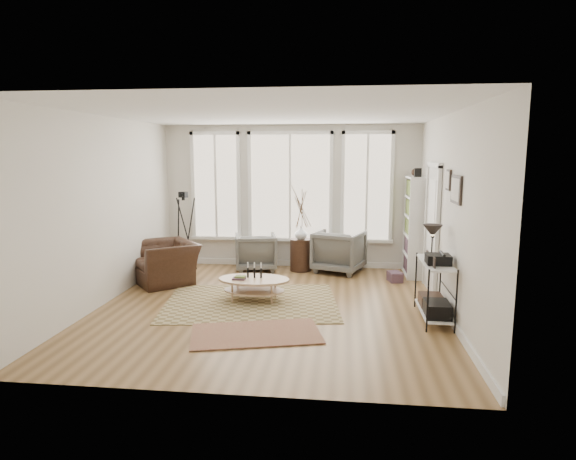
# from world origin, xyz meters

# --- Properties ---
(room) EXTENTS (5.50, 5.54, 2.90)m
(room) POSITION_xyz_m (0.02, 0.03, 1.43)
(room) COLOR olive
(room) RESTS_ON ground
(bay_window) EXTENTS (4.14, 0.12, 2.24)m
(bay_window) POSITION_xyz_m (0.00, 2.71, 1.61)
(bay_window) COLOR tan
(bay_window) RESTS_ON ground
(door) EXTENTS (0.09, 1.06, 2.22)m
(door) POSITION_xyz_m (2.57, 1.15, 1.12)
(door) COLOR silver
(door) RESTS_ON ground
(bookcase) EXTENTS (0.31, 0.85, 2.06)m
(bookcase) POSITION_xyz_m (2.44, 2.23, 0.96)
(bookcase) COLOR white
(bookcase) RESTS_ON ground
(low_shelf) EXTENTS (0.38, 1.08, 1.30)m
(low_shelf) POSITION_xyz_m (2.38, -0.30, 0.51)
(low_shelf) COLOR white
(low_shelf) RESTS_ON ground
(wall_art) EXTENTS (0.04, 0.88, 0.44)m
(wall_art) POSITION_xyz_m (2.58, -0.27, 1.88)
(wall_art) COLOR black
(wall_art) RESTS_ON ground
(rug_main) EXTENTS (2.91, 2.34, 0.01)m
(rug_main) POSITION_xyz_m (-0.33, 0.15, 0.01)
(rug_main) COLOR brown
(rug_main) RESTS_ON ground
(rug_runner) EXTENTS (1.84, 1.31, 0.01)m
(rug_runner) POSITION_xyz_m (-0.02, -1.16, 0.01)
(rug_runner) COLOR brown
(rug_runner) RESTS_ON ground
(coffee_table) EXTENTS (1.15, 0.75, 0.52)m
(coffee_table) POSITION_xyz_m (-0.32, 0.28, 0.28)
(coffee_table) COLOR tan
(coffee_table) RESTS_ON ground
(armchair_left) EXTENTS (0.96, 0.98, 0.74)m
(armchair_left) POSITION_xyz_m (-0.65, 2.29, 0.37)
(armchair_left) COLOR #63635F
(armchair_left) RESTS_ON ground
(armchair_right) EXTENTS (1.14, 1.15, 0.83)m
(armchair_right) POSITION_xyz_m (1.02, 2.34, 0.41)
(armchair_right) COLOR #63635F
(armchair_right) RESTS_ON ground
(side_table) EXTENTS (0.43, 0.43, 1.80)m
(side_table) POSITION_xyz_m (0.26, 2.35, 0.87)
(side_table) COLOR #351F15
(side_table) RESTS_ON ground
(vase) EXTENTS (0.31, 0.31, 0.26)m
(vase) POSITION_xyz_m (0.26, 2.30, 0.77)
(vase) COLOR silver
(vase) RESTS_ON side_table
(accent_chair) EXTENTS (1.51, 1.50, 0.74)m
(accent_chair) POSITION_xyz_m (-2.12, 1.18, 0.37)
(accent_chair) COLOR #351F15
(accent_chair) RESTS_ON ground
(tripod_camera) EXTENTS (0.56, 0.56, 1.58)m
(tripod_camera) POSITION_xyz_m (-2.04, 2.08, 0.73)
(tripod_camera) COLOR black
(tripod_camera) RESTS_ON ground
(book_stack_near) EXTENTS (0.29, 0.33, 0.18)m
(book_stack_near) POSITION_xyz_m (2.05, 1.71, 0.09)
(book_stack_near) COLOR brown
(book_stack_near) RESTS_ON ground
(book_stack_far) EXTENTS (0.26, 0.30, 0.17)m
(book_stack_far) POSITION_xyz_m (2.05, 1.68, 0.09)
(book_stack_far) COLOR brown
(book_stack_far) RESTS_ON ground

